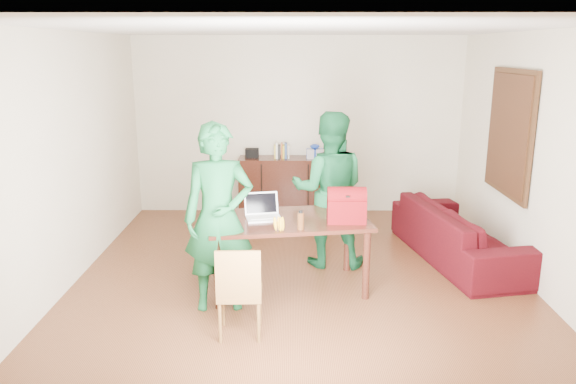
{
  "coord_description": "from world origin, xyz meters",
  "views": [
    {
      "loc": [
        -0.1,
        -5.86,
        2.52
      ],
      "look_at": [
        -0.14,
        -0.03,
        1.02
      ],
      "focal_mm": 35.0,
      "sensor_mm": 36.0,
      "label": 1
    }
  ],
  "objects_px": {
    "red_bag": "(346,208)",
    "chair": "(240,309)",
    "laptop": "(264,215)",
    "person_near": "(219,218)",
    "person_far": "(329,190)",
    "bottle": "(301,220)",
    "sofa": "(460,233)",
    "table": "(288,228)"
  },
  "relations": [
    {
      "from": "red_bag",
      "to": "chair",
      "type": "bearing_deg",
      "value": -137.25
    },
    {
      "from": "chair",
      "to": "laptop",
      "type": "relative_size",
      "value": 2.14
    },
    {
      "from": "chair",
      "to": "person_near",
      "type": "height_order",
      "value": "person_near"
    },
    {
      "from": "chair",
      "to": "person_far",
      "type": "bearing_deg",
      "value": 61.04
    },
    {
      "from": "chair",
      "to": "person_far",
      "type": "relative_size",
      "value": 0.47
    },
    {
      "from": "laptop",
      "to": "person_near",
      "type": "bearing_deg",
      "value": -145.8
    },
    {
      "from": "laptop",
      "to": "bottle",
      "type": "relative_size",
      "value": 2.08
    },
    {
      "from": "red_bag",
      "to": "sofa",
      "type": "height_order",
      "value": "red_bag"
    },
    {
      "from": "table",
      "to": "chair",
      "type": "distance_m",
      "value": 1.19
    },
    {
      "from": "chair",
      "to": "red_bag",
      "type": "height_order",
      "value": "red_bag"
    },
    {
      "from": "table",
      "to": "person_far",
      "type": "distance_m",
      "value": 0.89
    },
    {
      "from": "red_bag",
      "to": "sofa",
      "type": "distance_m",
      "value": 1.88
    },
    {
      "from": "chair",
      "to": "person_near",
      "type": "bearing_deg",
      "value": 111.33
    },
    {
      "from": "chair",
      "to": "laptop",
      "type": "height_order",
      "value": "laptop"
    },
    {
      "from": "laptop",
      "to": "bottle",
      "type": "distance_m",
      "value": 0.51
    },
    {
      "from": "table",
      "to": "person_far",
      "type": "relative_size",
      "value": 0.98
    },
    {
      "from": "table",
      "to": "sofa",
      "type": "relative_size",
      "value": 0.79
    },
    {
      "from": "person_near",
      "to": "red_bag",
      "type": "bearing_deg",
      "value": 7.32
    },
    {
      "from": "laptop",
      "to": "sofa",
      "type": "height_order",
      "value": "laptop"
    },
    {
      "from": "chair",
      "to": "sofa",
      "type": "xyz_separation_m",
      "value": [
        2.51,
        1.9,
        0.08
      ]
    },
    {
      "from": "table",
      "to": "person_near",
      "type": "xyz_separation_m",
      "value": [
        -0.67,
        -0.45,
        0.25
      ]
    },
    {
      "from": "person_near",
      "to": "red_bag",
      "type": "relative_size",
      "value": 4.73
    },
    {
      "from": "red_bag",
      "to": "sofa",
      "type": "bearing_deg",
      "value": 34.12
    },
    {
      "from": "bottle",
      "to": "person_near",
      "type": "bearing_deg",
      "value": -173.34
    },
    {
      "from": "chair",
      "to": "sofa",
      "type": "height_order",
      "value": "chair"
    },
    {
      "from": "table",
      "to": "sofa",
      "type": "height_order",
      "value": "table"
    },
    {
      "from": "laptop",
      "to": "red_bag",
      "type": "xyz_separation_m",
      "value": [
        0.85,
        -0.08,
        0.1
      ]
    },
    {
      "from": "bottle",
      "to": "red_bag",
      "type": "bearing_deg",
      "value": 27.84
    },
    {
      "from": "table",
      "to": "chair",
      "type": "height_order",
      "value": "chair"
    },
    {
      "from": "person_near",
      "to": "laptop",
      "type": "height_order",
      "value": "person_near"
    },
    {
      "from": "person_far",
      "to": "sofa",
      "type": "relative_size",
      "value": 0.81
    },
    {
      "from": "laptop",
      "to": "red_bag",
      "type": "distance_m",
      "value": 0.86
    },
    {
      "from": "laptop",
      "to": "red_bag",
      "type": "relative_size",
      "value": 1.02
    },
    {
      "from": "person_far",
      "to": "person_near",
      "type": "bearing_deg",
      "value": 50.46
    },
    {
      "from": "chair",
      "to": "red_bag",
      "type": "xyz_separation_m",
      "value": [
        1.02,
        0.92,
        0.67
      ]
    },
    {
      "from": "chair",
      "to": "laptop",
      "type": "xyz_separation_m",
      "value": [
        0.17,
        1.01,
        0.57
      ]
    },
    {
      "from": "bottle",
      "to": "sofa",
      "type": "bearing_deg",
      "value": 32.1
    },
    {
      "from": "red_bag",
      "to": "person_near",
      "type": "bearing_deg",
      "value": -164.13
    },
    {
      "from": "person_near",
      "to": "bottle",
      "type": "relative_size",
      "value": 9.62
    },
    {
      "from": "person_far",
      "to": "red_bag",
      "type": "distance_m",
      "value": 0.83
    },
    {
      "from": "person_far",
      "to": "laptop",
      "type": "bearing_deg",
      "value": 50.2
    },
    {
      "from": "laptop",
      "to": "red_bag",
      "type": "bearing_deg",
      "value": -17.38
    }
  ]
}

